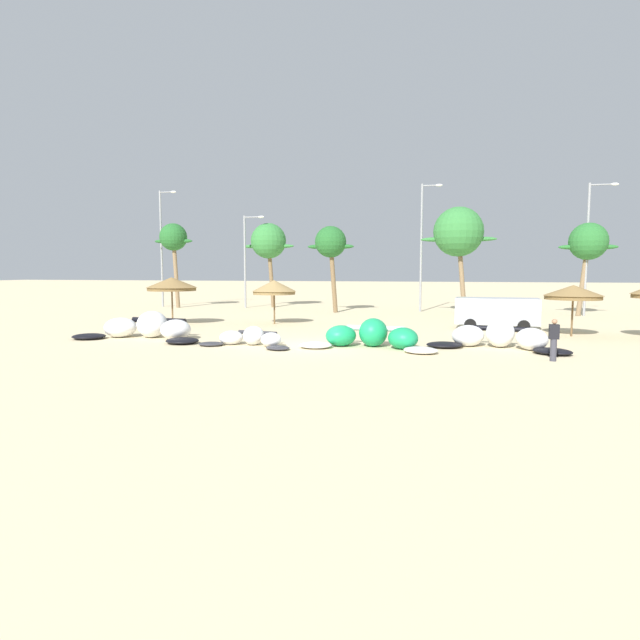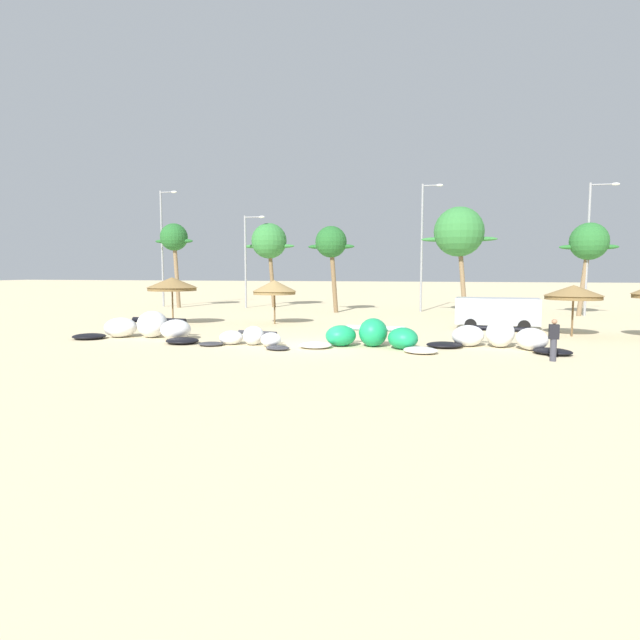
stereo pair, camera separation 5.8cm
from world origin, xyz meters
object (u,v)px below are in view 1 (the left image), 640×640
at_px(kite_left, 251,338).
at_px(lamppost_west_center, 247,256).
at_px(kite_left_of_center, 371,337).
at_px(beach_umbrella_near_palms, 573,292).
at_px(palm_leftmost, 173,239).
at_px(kite_center, 499,337).
at_px(parked_van, 495,311).
at_px(lamppost_east, 590,242).
at_px(palm_left, 269,242).
at_px(palm_center_left, 459,232).
at_px(lamppost_west, 162,243).
at_px(lamppost_east_center, 423,242).
at_px(person_near_kites, 554,340).
at_px(palm_center_right, 588,243).
at_px(palm_left_of_gap, 331,243).
at_px(kite_far_left, 148,328).
at_px(beach_umbrella_middle, 274,287).
at_px(beach_umbrella_near_van, 172,284).

distance_m(kite_left, lamppost_west_center, 24.82).
xyz_separation_m(kite_left_of_center, beach_umbrella_near_palms, (9.73, 6.23, 1.82)).
bearing_deg(kite_left_of_center, palm_leftmost, 134.38).
bearing_deg(palm_leftmost, lamppost_west_center, 9.29).
bearing_deg(kite_left, kite_center, 8.56).
relative_size(parked_van, lamppost_east, 0.49).
bearing_deg(kite_left, palm_left, 106.08).
relative_size(palm_leftmost, palm_center_left, 0.92).
bearing_deg(lamppost_west, parked_van, -25.12).
relative_size(palm_left, lamppost_east_center, 0.74).
relative_size(person_near_kites, lamppost_east_center, 0.16).
relative_size(beach_umbrella_near_palms, palm_left, 0.38).
distance_m(parked_van, palm_center_right, 13.95).
bearing_deg(palm_leftmost, palm_left, 15.36).
height_order(palm_center_right, lamppost_west, lamppost_west).
xyz_separation_m(kite_left_of_center, parked_van, (6.11, 8.70, 0.60)).
height_order(parked_van, palm_left, palm_left).
distance_m(kite_left, parked_van, 14.89).
xyz_separation_m(palm_left_of_gap, palm_center_left, (9.99, 0.64, 0.78)).
height_order(kite_far_left, person_near_kites, person_near_kites).
height_order(palm_left, lamppost_east_center, lamppost_east_center).
distance_m(kite_left_of_center, beach_umbrella_middle, 11.72).
distance_m(kite_left, person_near_kites, 12.78).
distance_m(kite_far_left, beach_umbrella_near_van, 7.12).
distance_m(beach_umbrella_middle, parked_van, 13.52).
bearing_deg(parked_van, palm_center_right, 55.23).
distance_m(kite_left_of_center, palm_left, 27.08).
xyz_separation_m(parked_van, lamppost_west_center, (-20.20, 13.53, 3.61)).
distance_m(beach_umbrella_near_palms, palm_center_left, 14.87).
bearing_deg(beach_umbrella_near_van, palm_center_right, 24.55).
distance_m(kite_far_left, lamppost_west, 24.54).
xyz_separation_m(kite_left_of_center, lamppost_east, (13.73, 19.48, 4.98)).
bearing_deg(palm_center_right, lamppost_west_center, 174.54).
distance_m(kite_far_left, palm_center_left, 25.24).
bearing_deg(lamppost_west, kite_far_left, -63.10).
bearing_deg(lamppost_west_center, kite_far_left, -83.03).
height_order(parked_van, lamppost_west, lamppost_west).
relative_size(kite_center, parked_van, 1.30).
bearing_deg(kite_far_left, beach_umbrella_near_van, 107.69).
distance_m(lamppost_west_center, lamppost_east_center, 15.72).
bearing_deg(palm_center_right, kite_left_of_center, -124.91).
distance_m(palm_center_left, lamppost_west, 26.74).
bearing_deg(palm_left, kite_left, -73.92).
bearing_deg(lamppost_west_center, lamppost_west, -178.49).
xyz_separation_m(kite_left_of_center, lamppost_west, (-22.29, 22.02, 5.41)).
xyz_separation_m(kite_left, person_near_kites, (12.69, -1.42, 0.48)).
relative_size(palm_leftmost, palm_left, 0.99).
relative_size(palm_left_of_gap, lamppost_east_center, 0.67).
relative_size(kite_left_of_center, palm_left_of_gap, 0.92).
relative_size(kite_far_left, palm_center_right, 1.06).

